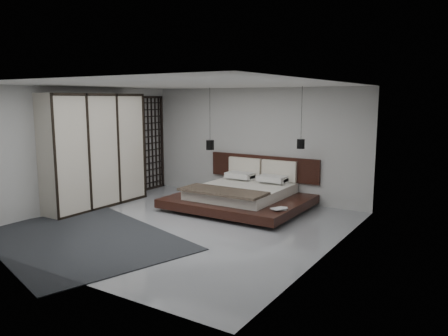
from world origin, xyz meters
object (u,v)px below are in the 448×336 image
Objects in this scene: pendant_right at (301,144)px; wardrobe at (95,151)px; lattice_screen at (152,143)px; bed at (242,195)px; pendant_left at (210,145)px; rug at (81,239)px.

pendant_right reaches higher than wardrobe.
pendant_right is at bearing -0.76° from lattice_screen.
pendant_left is (-1.23, 0.49, 1.07)m from bed.
pendant_left reaches higher than bed.
bed reaches higher than rug.
pendant_left reaches higher than rug.
lattice_screen is 0.66× the size of rug.
pendant_right is at bearing 58.21° from rug.
pendant_left is at bearing 88.90° from rug.
pendant_left is 1.13× the size of pendant_right.
rug is at bearing -48.43° from wardrobe.
pendant_right is (2.46, 0.00, 0.16)m from pendant_left.
wardrobe reaches higher than rug.
pendant_left is 0.58× the size of wardrobe.
lattice_screen is 0.87× the size of bed.
pendant_left is 0.40× the size of rug.
pendant_left is (2.00, -0.06, 0.07)m from lattice_screen.
wardrobe is at bearing 131.57° from rug.
bed is 1.81m from pendant_right.
wardrobe is 2.83m from rug.
bed is 2.16× the size of pendant_right.
pendant_left reaches higher than lattice_screen.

